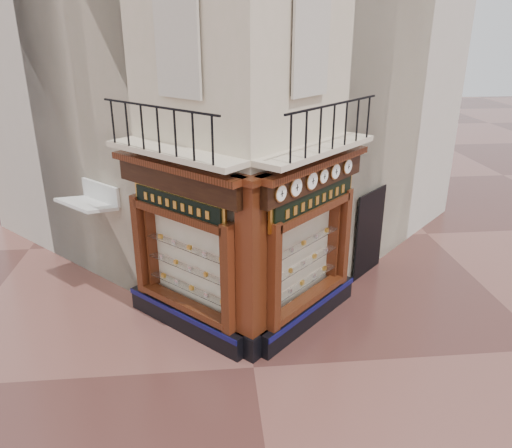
{
  "coord_description": "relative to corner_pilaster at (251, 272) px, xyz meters",
  "views": [
    {
      "loc": [
        -0.76,
        -8.44,
        6.57
      ],
      "look_at": [
        0.24,
        2.0,
        2.39
      ],
      "focal_mm": 35.0,
      "sensor_mm": 36.0,
      "label": 1
    }
  ],
  "objects": [
    {
      "name": "main_building",
      "position": [
        0.0,
        5.66,
        4.05
      ],
      "size": [
        11.31,
        11.31,
        12.0
      ],
      "primitive_type": "cube",
      "rotation": [
        0.0,
        0.0,
        0.79
      ],
      "color": "beige",
      "rests_on": "ground"
    },
    {
      "name": "balcony",
      "position": [
        0.0,
        0.99,
        2.27
      ],
      "size": [
        5.94,
        2.97,
        1.03
      ],
      "color": "beige",
      "rests_on": "ground"
    },
    {
      "name": "clock_c",
      "position": [
        1.31,
        0.71,
        1.67
      ],
      "size": [
        0.32,
        0.32,
        0.4
      ],
      "rotation": [
        0.0,
        0.0,
        0.79
      ],
      "color": "#AD7839",
      "rests_on": "ground"
    },
    {
      "name": "clock_a",
      "position": [
        0.56,
        -0.04,
        1.67
      ],
      "size": [
        0.28,
        0.28,
        0.35
      ],
      "rotation": [
        0.0,
        0.0,
        0.79
      ],
      "color": "#AD7839",
      "rests_on": "ground"
    },
    {
      "name": "neighbour_right",
      "position": [
        2.47,
        8.13,
        3.55
      ],
      "size": [
        11.31,
        11.31,
        11.0
      ],
      "primitive_type": "cube",
      "rotation": [
        0.0,
        0.0,
        0.79
      ],
      "color": "beige",
      "rests_on": "ground"
    },
    {
      "name": "awning",
      "position": [
        -3.86,
        3.16,
        -1.95
      ],
      "size": [
        1.69,
        1.69,
        0.24
      ],
      "primitive_type": null,
      "rotation": [
        0.18,
        0.0,
        2.36
      ],
      "color": "silver",
      "rests_on": "ground"
    },
    {
      "name": "clock_b",
      "position": [
        0.92,
        0.31,
        1.67
      ],
      "size": [
        0.32,
        0.32,
        0.4
      ],
      "rotation": [
        0.0,
        0.0,
        0.79
      ],
      "color": "#AD7839",
      "rests_on": "ground"
    },
    {
      "name": "clock_f",
      "position": [
        2.34,
        1.74,
        1.67
      ],
      "size": [
        0.29,
        0.29,
        0.36
      ],
      "rotation": [
        0.0,
        0.0,
        0.79
      ],
      "color": "#AD7839",
      "rests_on": "ground"
    },
    {
      "name": "clock_d",
      "position": [
        1.63,
        1.02,
        1.67
      ],
      "size": [
        0.27,
        0.27,
        0.34
      ],
      "rotation": [
        0.0,
        0.0,
        0.79
      ],
      "color": "#AD7839",
      "rests_on": "ground"
    },
    {
      "name": "corner_pilaster",
      "position": [
        0.0,
        0.0,
        0.0
      ],
      "size": [
        0.85,
        0.85,
        3.98
      ],
      "rotation": [
        0.0,
        0.0,
        0.79
      ],
      "color": "black",
      "rests_on": "ground"
    },
    {
      "name": "neighbour_left",
      "position": [
        -2.47,
        8.13,
        3.55
      ],
      "size": [
        11.31,
        11.31,
        11.0
      ],
      "primitive_type": "cube",
      "rotation": [
        0.0,
        0.0,
        0.79
      ],
      "color": "beige",
      "rests_on": "ground"
    },
    {
      "name": "clock_e",
      "position": [
        1.96,
        1.36,
        1.67
      ],
      "size": [
        0.29,
        0.29,
        0.37
      ],
      "rotation": [
        0.0,
        0.0,
        0.79
      ],
      "color": "#AD7839",
      "rests_on": "ground"
    },
    {
      "name": "shopfront_left",
      "position": [
        -1.41,
        1.07,
        0.03
      ],
      "size": [
        2.86,
        2.86,
        3.98
      ],
      "rotation": [
        0.0,
        0.0,
        2.36
      ],
      "color": "black",
      "rests_on": "ground"
    },
    {
      "name": "signboard_left",
      "position": [
        -1.46,
        1.01,
        1.15
      ],
      "size": [
        1.99,
        1.99,
        0.53
      ],
      "rotation": [
        0.0,
        0.0,
        2.36
      ],
      "color": "gold",
      "rests_on": "ground"
    },
    {
      "name": "signboard_right",
      "position": [
        1.46,
        1.01,
        1.15
      ],
      "size": [
        2.25,
        2.25,
        0.6
      ],
      "rotation": [
        0.0,
        0.0,
        0.79
      ],
      "color": "gold",
      "rests_on": "ground"
    },
    {
      "name": "shopfront_right",
      "position": [
        1.41,
        1.07,
        0.03
      ],
      "size": [
        2.86,
        2.86,
        3.98
      ],
      "rotation": [
        0.0,
        0.0,
        0.79
      ],
      "color": "black",
      "rests_on": "ground"
    },
    {
      "name": "ground",
      "position": [
        0.0,
        -0.5,
        -1.95
      ],
      "size": [
        80.0,
        80.0,
        0.0
      ],
      "primitive_type": "plane",
      "color": "#4B2823",
      "rests_on": "ground"
    }
  ]
}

